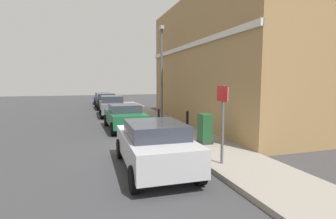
% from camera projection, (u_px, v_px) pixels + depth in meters
% --- Properties ---
extents(ground, '(80.00, 80.00, 0.00)m').
position_uv_depth(ground, '(152.00, 150.00, 9.76)').
color(ground, '#38383A').
extents(sidewalk, '(2.22, 30.00, 0.15)m').
position_uv_depth(sidewalk, '(161.00, 122.00, 16.07)').
color(sidewalk, gray).
rests_on(sidewalk, ground).
extents(corner_building, '(6.51, 13.00, 7.25)m').
position_uv_depth(corner_building, '(237.00, 63.00, 15.57)').
color(corner_building, '#9E7A4C').
rests_on(corner_building, ground).
extents(car_silver, '(1.90, 3.98, 1.41)m').
position_uv_depth(car_silver, '(154.00, 144.00, 7.52)').
color(car_silver, '#B7B7BC').
rests_on(car_silver, ground).
extents(car_green, '(1.90, 4.01, 1.34)m').
position_uv_depth(car_green, '(125.00, 116.00, 13.83)').
color(car_green, '#195933').
rests_on(car_green, ground).
extents(car_grey, '(1.88, 4.28, 1.48)m').
position_uv_depth(car_grey, '(112.00, 105.00, 19.32)').
color(car_grey, slate).
rests_on(car_grey, ground).
extents(car_black, '(1.88, 4.22, 1.41)m').
position_uv_depth(car_black, '(106.00, 101.00, 24.39)').
color(car_black, black).
rests_on(car_black, ground).
extents(car_blue, '(2.01, 4.00, 1.27)m').
position_uv_depth(car_blue, '(103.00, 97.00, 29.80)').
color(car_blue, navy).
rests_on(car_blue, ground).
extents(utility_cabinet, '(0.46, 0.61, 1.15)m').
position_uv_depth(utility_cabinet, '(205.00, 130.00, 10.17)').
color(utility_cabinet, '#1E4C28').
rests_on(utility_cabinet, sidewalk).
extents(bollard_near_cabinet, '(0.14, 0.14, 1.04)m').
position_uv_depth(bollard_near_cabinet, '(187.00, 121.00, 12.14)').
color(bollard_near_cabinet, black).
rests_on(bollard_near_cabinet, sidewalk).
extents(bollard_far_kerb, '(0.14, 0.14, 1.04)m').
position_uv_depth(bollard_far_kerb, '(159.00, 118.00, 13.25)').
color(bollard_far_kerb, black).
rests_on(bollard_far_kerb, sidewalk).
extents(street_sign, '(0.08, 0.60, 2.30)m').
position_uv_depth(street_sign, '(223.00, 112.00, 7.54)').
color(street_sign, '#59595B').
rests_on(street_sign, sidewalk).
extents(lamppost, '(0.20, 0.44, 5.72)m').
position_uv_depth(lamppost, '(162.00, 69.00, 16.08)').
color(lamppost, '#59595B').
rests_on(lamppost, sidewalk).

